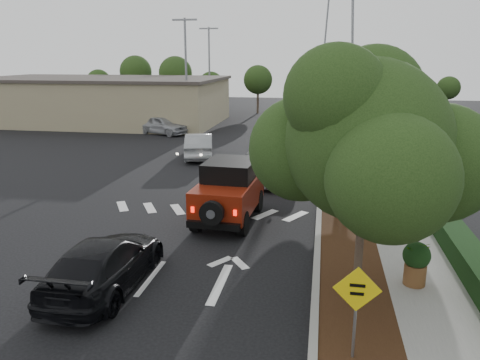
% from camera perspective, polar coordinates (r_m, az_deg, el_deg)
% --- Properties ---
extents(ground, '(120.00, 120.00, 0.00)m').
position_cam_1_polar(ground, '(13.72, -10.81, -11.65)').
color(ground, black).
rests_on(ground, ground).
extents(curb, '(0.20, 70.00, 0.15)m').
position_cam_1_polar(curb, '(24.17, 9.79, 0.29)').
color(curb, '#9E9B93').
rests_on(curb, ground).
extents(planting_strip, '(1.80, 70.00, 0.12)m').
position_cam_1_polar(planting_strip, '(24.20, 12.16, 0.15)').
color(planting_strip, black).
rests_on(planting_strip, ground).
extents(sidewalk, '(2.00, 70.00, 0.12)m').
position_cam_1_polar(sidewalk, '(24.35, 16.63, -0.06)').
color(sidewalk, gray).
rests_on(sidewalk, ground).
extents(hedge, '(0.80, 70.00, 0.80)m').
position_cam_1_polar(hedge, '(24.48, 19.94, 0.57)').
color(hedge, black).
rests_on(hedge, ground).
extents(commercial_building, '(22.00, 12.00, 4.00)m').
position_cam_1_polar(commercial_building, '(46.44, -16.50, 9.23)').
color(commercial_building, gray).
rests_on(commercial_building, ground).
extents(transmission_tower, '(7.00, 4.00, 28.00)m').
position_cam_1_polar(transmission_tower, '(59.75, 11.53, 8.73)').
color(transmission_tower, slate).
rests_on(transmission_tower, ground).
extents(street_tree_near, '(3.80, 3.80, 5.92)m').
position_cam_1_polar(street_tree_near, '(12.53, 13.86, -14.55)').
color(street_tree_near, '#1B3110').
rests_on(street_tree_near, ground).
extents(street_tree_mid, '(3.20, 3.20, 5.32)m').
position_cam_1_polar(street_tree_mid, '(18.94, 12.63, -4.19)').
color(street_tree_mid, '#1B3110').
rests_on(street_tree_mid, ground).
extents(street_tree_far, '(3.40, 3.40, 5.62)m').
position_cam_1_polar(street_tree_far, '(25.18, 12.09, 0.58)').
color(street_tree_far, '#1B3110').
rests_on(street_tree_far, ground).
extents(light_pole_a, '(2.00, 0.22, 9.00)m').
position_cam_1_polar(light_pole_a, '(39.50, -6.37, 5.92)').
color(light_pole_a, slate).
rests_on(light_pole_a, ground).
extents(light_pole_b, '(2.00, 0.22, 9.00)m').
position_cam_1_polar(light_pole_b, '(51.24, -3.67, 8.02)').
color(light_pole_b, slate).
rests_on(light_pole_b, ground).
extents(red_jeep, '(2.19, 4.51, 2.27)m').
position_cam_1_polar(red_jeep, '(17.76, -1.22, -1.21)').
color(red_jeep, black).
rests_on(red_jeep, ground).
extents(silver_suv_ahead, '(3.37, 5.67, 1.48)m').
position_cam_1_polar(silver_suv_ahead, '(23.62, 3.85, 1.79)').
color(silver_suv_ahead, '#A2A5A9').
rests_on(silver_suv_ahead, ground).
extents(black_suv_oncoming, '(1.99, 4.80, 1.39)m').
position_cam_1_polar(black_suv_oncoming, '(13.22, -16.17, -9.72)').
color(black_suv_oncoming, black).
rests_on(black_suv_oncoming, ground).
extents(silver_sedan_oncoming, '(2.63, 4.84, 1.51)m').
position_cam_1_polar(silver_sedan_oncoming, '(28.92, -5.02, 4.22)').
color(silver_sedan_oncoming, '#929598').
rests_on(silver_sedan_oncoming, ground).
extents(parked_suv, '(4.74, 3.39, 1.50)m').
position_cam_1_polar(parked_suv, '(38.19, -9.42, 6.65)').
color(parked_suv, '#A0A1A7').
rests_on(parked_suv, ground).
extents(speed_hump_sign, '(0.95, 0.08, 2.02)m').
position_cam_1_polar(speed_hump_sign, '(9.78, 14.00, -14.08)').
color(speed_hump_sign, slate).
rests_on(speed_hump_sign, ground).
extents(terracotta_planter, '(0.72, 0.72, 1.26)m').
position_cam_1_polar(terracotta_planter, '(13.42, 20.70, -9.01)').
color(terracotta_planter, brown).
rests_on(terracotta_planter, ground).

